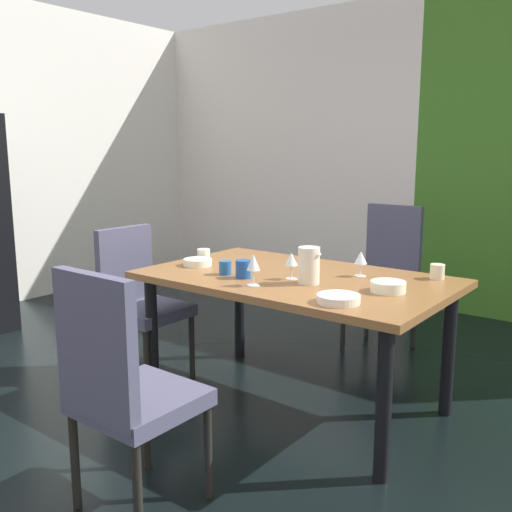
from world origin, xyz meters
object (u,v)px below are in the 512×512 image
at_px(wine_glass_center, 361,258).
at_px(serving_bowl_front, 338,299).
at_px(wine_glass_north, 291,260).
at_px(wine_glass_near_window, 253,263).
at_px(chair_left_near, 139,296).
at_px(cup_rear, 243,269).
at_px(chair_head_far, 386,272).
at_px(pitcher_near_shelf, 309,265).
at_px(cup_corner, 437,272).
at_px(chair_head_near, 122,384).
at_px(serving_bowl_south, 198,262).
at_px(cup_east, 204,255).
at_px(cup_right, 225,268).
at_px(dining_table, 295,291).
at_px(serving_bowl_west, 388,287).

relative_size(wine_glass_center, serving_bowl_front, 0.70).
relative_size(wine_glass_north, wine_glass_near_window, 0.89).
bearing_deg(wine_glass_north, wine_glass_near_window, -106.09).
xyz_separation_m(chair_left_near, cup_rear, (0.81, 0.04, 0.27)).
xyz_separation_m(wine_glass_near_window, wine_glass_center, (0.33, 0.53, -0.02)).
bearing_deg(chair_head_far, pitcher_near_shelf, 97.90).
height_order(wine_glass_north, wine_glass_near_window, wine_glass_near_window).
xyz_separation_m(wine_glass_near_window, cup_corner, (0.69, 0.73, -0.08)).
distance_m(wine_glass_north, wine_glass_center, 0.39).
relative_size(chair_head_near, serving_bowl_south, 5.90).
bearing_deg(chair_left_near, chair_head_near, 46.53).
bearing_deg(chair_head_far, wine_glass_north, 92.54).
xyz_separation_m(cup_east, cup_right, (0.37, -0.22, 0.00)).
height_order(dining_table, chair_head_far, chair_head_far).
bearing_deg(cup_rear, wine_glass_center, 41.17).
xyz_separation_m(chair_head_far, cup_right, (-0.30, -1.46, 0.23)).
height_order(wine_glass_north, serving_bowl_west, wine_glass_north).
bearing_deg(pitcher_near_shelf, wine_glass_near_window, -133.17).
xyz_separation_m(serving_bowl_west, serving_bowl_south, (-1.18, -0.10, -0.01)).
distance_m(chair_left_near, cup_corner, 1.80).
distance_m(chair_head_near, cup_corner, 1.77).
xyz_separation_m(chair_left_near, cup_east, (0.31, 0.27, 0.26)).
bearing_deg(pitcher_near_shelf, serving_bowl_front, -37.59).
bearing_deg(pitcher_near_shelf, wine_glass_center, 67.34).
relative_size(chair_head_far, wine_glass_north, 7.19).
distance_m(serving_bowl_front, cup_corner, 0.77).
xyz_separation_m(dining_table, wine_glass_center, (0.29, 0.20, 0.19)).
relative_size(cup_east, cup_right, 1.04).
height_order(serving_bowl_south, cup_rear, cup_rear).
bearing_deg(cup_rear, chair_head_near, -78.06).
height_order(chair_head_far, wine_glass_north, chair_head_far).
xyz_separation_m(chair_left_near, cup_right, (0.68, 0.05, 0.26)).
height_order(chair_head_far, serving_bowl_west, chair_head_far).
xyz_separation_m(dining_table, cup_rear, (-0.19, -0.22, 0.13)).
distance_m(chair_left_near, serving_bowl_west, 1.61).
bearing_deg(serving_bowl_west, wine_glass_north, -173.77).
bearing_deg(serving_bowl_south, cup_corner, 22.55).
bearing_deg(wine_glass_center, cup_right, -145.90).
distance_m(chair_left_near, serving_bowl_south, 0.48).
bearing_deg(dining_table, cup_corner, 31.46).
bearing_deg(dining_table, wine_glass_north, -71.17).
xyz_separation_m(dining_table, cup_east, (-0.70, 0.01, 0.12)).
relative_size(wine_glass_north, cup_right, 1.88).
bearing_deg(cup_rear, cup_east, 155.54).
bearing_deg(dining_table, wine_glass_center, 34.64).
relative_size(dining_table, cup_right, 21.58).
relative_size(cup_rear, pitcher_near_shelf, 0.50).
distance_m(dining_table, wine_glass_north, 0.21).
relative_size(wine_glass_center, cup_rear, 1.43).
bearing_deg(chair_left_near, cup_rear, 92.87).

